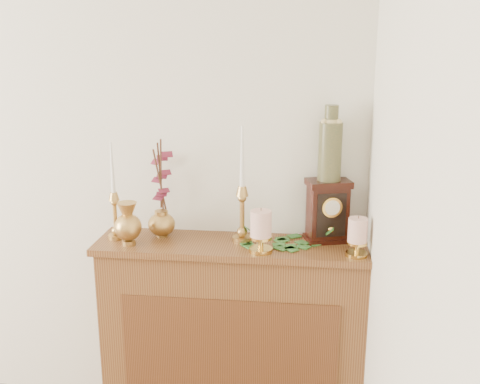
# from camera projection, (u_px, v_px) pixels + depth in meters

# --- Properties ---
(console_shelf) EXTENTS (1.24, 0.34, 0.93)m
(console_shelf) POSITION_uv_depth(u_px,v_px,m) (233.00, 341.00, 2.65)
(console_shelf) COLOR brown
(console_shelf) RESTS_ON ground
(candlestick_left) EXTENTS (0.07, 0.07, 0.45)m
(candlestick_left) POSITION_uv_depth(u_px,v_px,m) (115.00, 208.00, 2.54)
(candlestick_left) COLOR tan
(candlestick_left) RESTS_ON console_shelf
(candlestick_center) EXTENTS (0.09, 0.09, 0.53)m
(candlestick_center) POSITION_uv_depth(u_px,v_px,m) (242.00, 205.00, 2.50)
(candlestick_center) COLOR tan
(candlestick_center) RESTS_ON console_shelf
(bud_vase) EXTENTS (0.12, 0.12, 0.20)m
(bud_vase) POSITION_uv_depth(u_px,v_px,m) (128.00, 224.00, 2.48)
(bud_vase) COLOR tan
(bud_vase) RESTS_ON console_shelf
(ginger_jar) EXTENTS (0.19, 0.20, 0.47)m
(ginger_jar) POSITION_uv_depth(u_px,v_px,m) (162.00, 191.00, 2.59)
(ginger_jar) COLOR tan
(ginger_jar) RESTS_ON console_shelf
(pillar_candle_left) EXTENTS (0.10, 0.10, 0.20)m
(pillar_candle_left) POSITION_uv_depth(u_px,v_px,m) (261.00, 229.00, 2.39)
(pillar_candle_left) COLOR gold
(pillar_candle_left) RESTS_ON console_shelf
(pillar_candle_right) EXTENTS (0.09, 0.09, 0.18)m
(pillar_candle_right) POSITION_uv_depth(u_px,v_px,m) (357.00, 235.00, 2.35)
(pillar_candle_right) COLOR gold
(pillar_candle_right) RESTS_ON console_shelf
(ivy_garland) EXTENTS (0.48, 0.23, 0.09)m
(ivy_garland) POSITION_uv_depth(u_px,v_px,m) (282.00, 240.00, 2.52)
(ivy_garland) COLOR #316E2A
(ivy_garland) RESTS_ON console_shelf
(mantel_clock) EXTENTS (0.22, 0.18, 0.28)m
(mantel_clock) POSITION_uv_depth(u_px,v_px,m) (328.00, 211.00, 2.52)
(mantel_clock) COLOR black
(mantel_clock) RESTS_ON console_shelf
(ceramic_vase) EXTENTS (0.10, 0.10, 0.33)m
(ceramic_vase) POSITION_uv_depth(u_px,v_px,m) (330.00, 147.00, 2.44)
(ceramic_vase) COLOR #193325
(ceramic_vase) RESTS_ON mantel_clock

